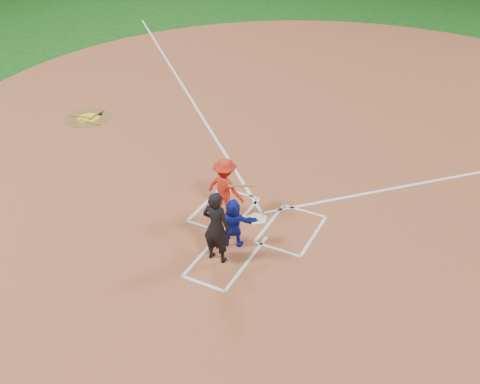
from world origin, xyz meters
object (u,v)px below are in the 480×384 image
at_px(home_plate, 257,219).
at_px(umpire, 216,227).
at_px(on_deck_circle, 88,118).
at_px(batter_at_plate, 225,188).
at_px(catcher, 233,223).

distance_m(home_plate, umpire, 2.11).
distance_m(on_deck_circle, umpire, 9.37).
xyz_separation_m(home_plate, batter_at_plate, (-0.85, -0.17, 0.82)).
xyz_separation_m(umpire, batter_at_plate, (-0.70, 1.71, -0.10)).
height_order(home_plate, batter_at_plate, batter_at_plate).
bearing_deg(catcher, on_deck_circle, -47.66).
relative_size(catcher, batter_at_plate, 0.78).
relative_size(on_deck_circle, catcher, 1.32).
bearing_deg(catcher, umpire, 61.37).
bearing_deg(on_deck_circle, umpire, -30.75).
distance_m(umpire, batter_at_plate, 1.85).
relative_size(home_plate, on_deck_circle, 0.35).
height_order(home_plate, on_deck_circle, home_plate).
xyz_separation_m(home_plate, umpire, (-0.15, -1.89, 0.92)).
bearing_deg(umpire, catcher, -98.63).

